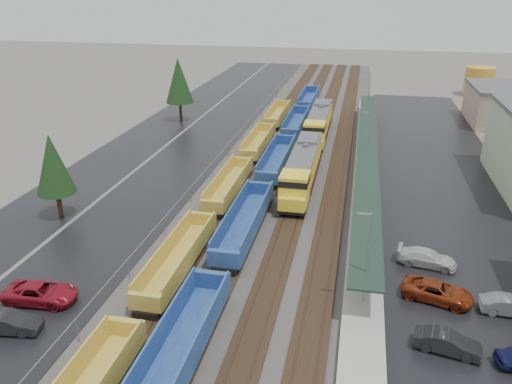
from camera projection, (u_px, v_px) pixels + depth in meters
The scene contains 22 objects.
ballast_strip at pixel (302, 145), 75.73m from camera, with size 20.00×160.00×0.08m, color #302D2B.
trackbed at pixel (302, 144), 75.68m from camera, with size 14.60×160.00×0.22m.
west_parking_lot at pixel (208, 139), 78.59m from camera, with size 10.00×160.00×0.02m, color black.
west_road at pixel (148, 135), 80.48m from camera, with size 9.00×160.00×0.02m, color black.
east_commuter_lot at pixel (442, 178), 63.12m from camera, with size 16.00×100.00×0.02m, color black.
station_platform at pixel (366, 167), 64.65m from camera, with size 3.00×80.00×8.00m.
chainlink_fence at pixel (239, 134), 75.51m from camera, with size 0.08×160.04×2.02m.
distant_hills at pixel (457, 43), 203.06m from camera, with size 301.00×140.00×25.20m.
tree_west_near at pixel (53, 164), 50.61m from camera, with size 3.96×3.96×9.00m.
tree_west_far at pixel (179, 80), 86.35m from camera, with size 4.84×4.84×11.00m.
tree_east at pixel (512, 116), 66.11m from camera, with size 4.40×4.40×10.00m.
locomotive_lead at pixel (302, 169), 59.13m from camera, with size 3.03×19.97×4.52m.
locomotive_trail at pixel (319, 124), 78.06m from camera, with size 3.03×19.97×4.52m.
well_string_yellow at pixel (208, 216), 50.14m from camera, with size 2.59×99.50×2.30m.
well_string_blue at pixel (264, 187), 57.16m from camera, with size 2.86×110.94×2.53m.
storage_tank at pixel (479, 81), 107.70m from camera, with size 6.07×6.07×6.07m, color gold.
parked_car_west_b at pixel (8, 323), 35.11m from camera, with size 4.53×1.58×1.49m, color black.
parked_car_west_c at pixel (41, 293), 38.41m from camera, with size 5.61×2.59×1.56m, color maroon.
parked_car_east_a at pixel (448, 343), 33.20m from camera, with size 4.35×1.52×1.43m, color black.
parked_car_east_b at pixel (437, 292), 38.65m from camera, with size 5.36×2.47×1.49m, color maroon.
parked_car_east_c at pixel (427, 258), 43.40m from camera, with size 4.99×2.03×1.45m, color silver.
parked_car_east_e at pixel (510, 306), 37.01m from camera, with size 4.25×1.48×1.40m, color slate.
Camera 1 is at (8.05, -12.44, 22.92)m, focal length 35.00 mm.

